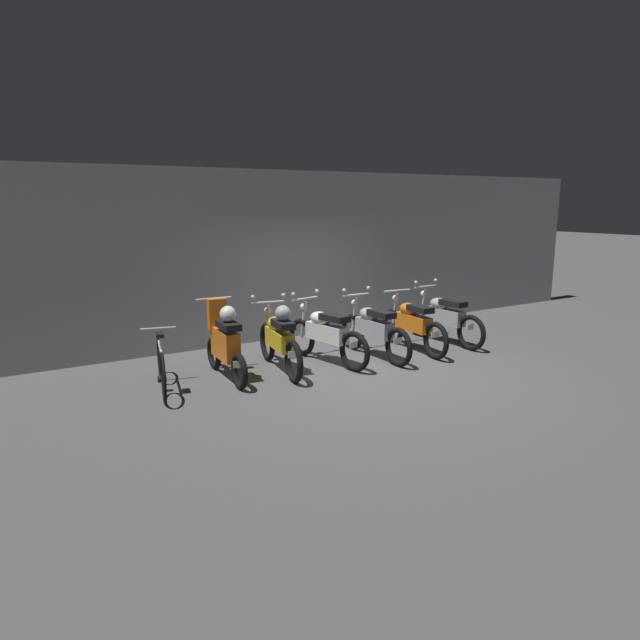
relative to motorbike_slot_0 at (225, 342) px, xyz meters
name	(u,v)px	position (x,y,z in m)	size (l,w,h in m)	color
ground_plane	(374,370)	(2.18, -0.84, -0.57)	(80.00, 80.00, 0.00)	#4C4C4F
back_wall	(288,255)	(2.18, 1.98, 1.04)	(16.00, 0.30, 3.21)	#9EA0A3
motorbike_slot_0	(225,342)	(0.00, 0.00, 0.00)	(0.56, 1.68, 1.18)	black
motorbike_slot_1	(279,338)	(0.87, -0.09, -0.04)	(0.58, 1.94, 1.15)	black
motorbike_slot_2	(326,334)	(1.74, -0.08, -0.07)	(0.59, 1.94, 1.15)	black
motorbike_slot_3	(373,329)	(2.62, -0.22, -0.07)	(0.59, 1.95, 1.15)	black
motorbike_slot_4	(413,324)	(3.50, -0.22, -0.08)	(0.56, 1.95, 1.03)	black
motorbike_slot_5	(444,317)	(4.37, -0.10, -0.07)	(0.59, 1.95, 1.15)	black
bicycle	(161,366)	(-0.99, -0.07, -0.20)	(0.56, 1.69, 0.89)	black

